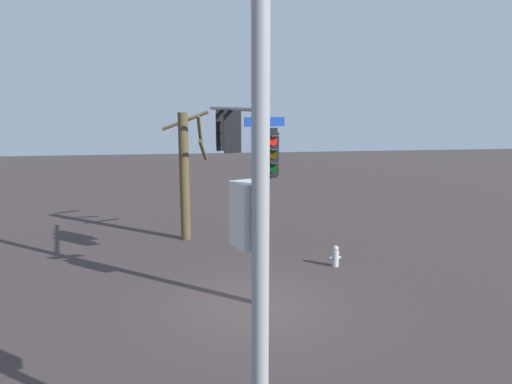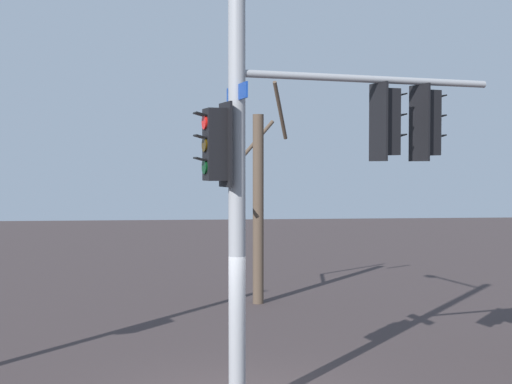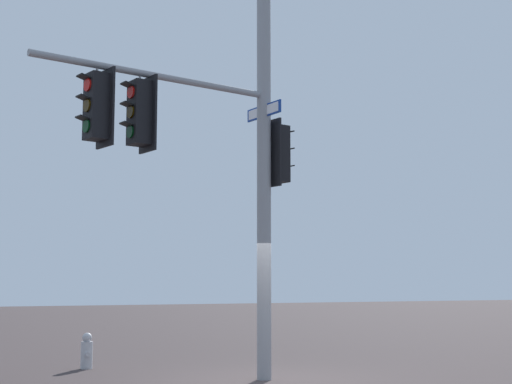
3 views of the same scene
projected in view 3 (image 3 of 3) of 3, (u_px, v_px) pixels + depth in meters
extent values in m
plane|color=#3B3131|center=(270.00, 382.00, 13.14)|extent=(80.00, 80.00, 0.00)
cylinder|color=gray|center=(264.00, 142.00, 13.93)|extent=(0.27, 0.27, 8.85)
cylinder|color=gray|center=(159.00, 76.00, 12.70)|extent=(1.25, 4.45, 0.12)
cube|color=black|center=(139.00, 113.00, 12.40)|extent=(0.42, 0.38, 1.10)
cube|color=black|center=(148.00, 114.00, 12.50)|extent=(0.55, 0.18, 1.30)
cylinder|color=red|center=(131.00, 92.00, 12.34)|extent=(0.22, 0.09, 0.22)
cube|color=black|center=(127.00, 84.00, 12.31)|extent=(0.24, 0.21, 0.06)
cylinder|color=#352504|center=(130.00, 112.00, 12.30)|extent=(0.22, 0.09, 0.22)
cube|color=black|center=(127.00, 104.00, 12.27)|extent=(0.24, 0.21, 0.06)
cylinder|color=black|center=(130.00, 132.00, 12.26)|extent=(0.22, 0.09, 0.22)
cube|color=black|center=(126.00, 124.00, 12.23)|extent=(0.24, 0.21, 0.06)
cylinder|color=gray|center=(140.00, 77.00, 12.48)|extent=(0.04, 0.04, 0.15)
cube|color=black|center=(96.00, 107.00, 11.94)|extent=(0.43, 0.39, 1.10)
cube|color=black|center=(106.00, 108.00, 12.05)|extent=(0.55, 0.20, 1.30)
cylinder|color=red|center=(87.00, 85.00, 11.88)|extent=(0.22, 0.09, 0.22)
cube|color=black|center=(83.00, 77.00, 11.85)|extent=(0.25, 0.22, 0.06)
cylinder|color=#352504|center=(87.00, 105.00, 11.84)|extent=(0.22, 0.09, 0.22)
cube|color=black|center=(83.00, 97.00, 11.81)|extent=(0.25, 0.22, 0.06)
cylinder|color=black|center=(86.00, 126.00, 11.80)|extent=(0.22, 0.09, 0.22)
cube|color=black|center=(82.00, 118.00, 11.77)|extent=(0.25, 0.22, 0.06)
cylinder|color=gray|center=(97.00, 69.00, 12.02)|extent=(0.04, 0.04, 0.15)
cube|color=black|center=(279.00, 154.00, 14.11)|extent=(0.42, 0.38, 1.10)
cube|color=black|center=(272.00, 153.00, 14.01)|extent=(0.55, 0.18, 1.30)
cylinder|color=red|center=(285.00, 138.00, 14.25)|extent=(0.22, 0.09, 0.22)
cube|color=black|center=(288.00, 132.00, 14.31)|extent=(0.24, 0.21, 0.06)
cylinder|color=#352504|center=(285.00, 155.00, 14.21)|extent=(0.22, 0.09, 0.22)
cube|color=black|center=(288.00, 149.00, 14.27)|extent=(0.24, 0.21, 0.06)
cylinder|color=black|center=(285.00, 172.00, 14.17)|extent=(0.22, 0.09, 0.22)
cube|color=black|center=(288.00, 167.00, 14.23)|extent=(0.24, 0.21, 0.06)
cube|color=navy|center=(264.00, 111.00, 14.00)|extent=(1.08, 0.26, 0.24)
cube|color=white|center=(263.00, 111.00, 13.99)|extent=(0.98, 0.21, 0.18)
cylinder|color=#B2B2B7|center=(87.00, 355.00, 15.10)|extent=(0.24, 0.24, 0.55)
sphere|color=#B2B2B7|center=(87.00, 338.00, 15.14)|extent=(0.20, 0.20, 0.20)
cylinder|color=#B2B2B7|center=(88.00, 354.00, 14.97)|extent=(0.10, 0.09, 0.09)
cylinder|color=#B2B2B7|center=(86.00, 353.00, 15.23)|extent=(0.10, 0.09, 0.09)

